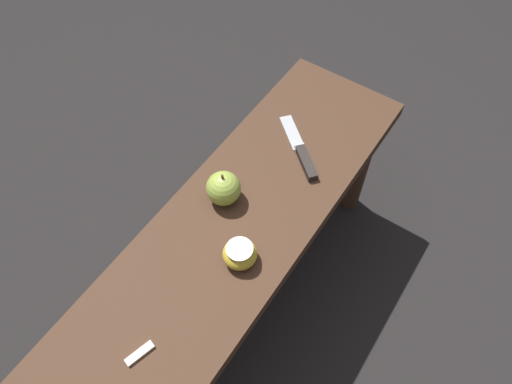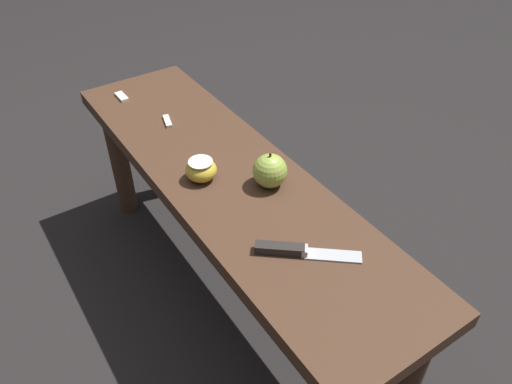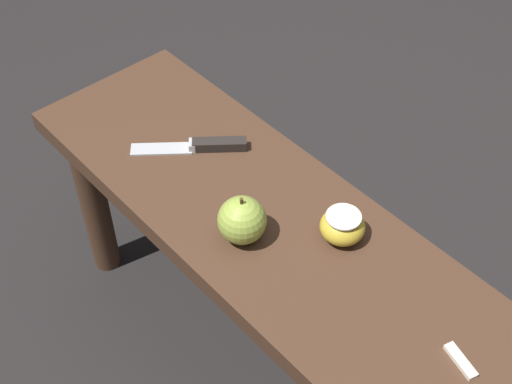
{
  "view_description": "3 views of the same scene",
  "coord_description": "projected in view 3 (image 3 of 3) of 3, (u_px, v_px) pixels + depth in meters",
  "views": [
    {
      "loc": [
        0.41,
        0.37,
        1.46
      ],
      "look_at": [
        -0.13,
        0.0,
        0.5
      ],
      "focal_mm": 35.0,
      "sensor_mm": 36.0,
      "label": 1
    },
    {
      "loc": [
        -0.85,
        0.49,
        1.22
      ],
      "look_at": [
        -0.13,
        0.0,
        0.5
      ],
      "focal_mm": 35.0,
      "sensor_mm": 36.0,
      "label": 2
    },
    {
      "loc": [
        0.5,
        -0.56,
        1.39
      ],
      "look_at": [
        -0.13,
        0.0,
        0.5
      ],
      "focal_mm": 50.0,
      "sensor_mm": 36.0,
      "label": 3
    }
  ],
  "objects": [
    {
      "name": "wooden_bench",
      "position": [
        304.0,
        281.0,
        1.24
      ],
      "size": [
        1.23,
        0.33,
        0.47
      ],
      "color": "#472D1E",
      "rests_on": "ground_plane"
    },
    {
      "name": "knife",
      "position": [
        205.0,
        146.0,
        1.34
      ],
      "size": [
        0.16,
        0.19,
        0.02
      ],
      "rotation": [
        0.0,
        0.0,
        -2.26
      ],
      "color": "#B7BABF",
      "rests_on": "wooden_bench"
    },
    {
      "name": "apple_whole",
      "position": [
        242.0,
        220.0,
        1.17
      ],
      "size": [
        0.08,
        0.08,
        0.09
      ],
      "color": "#9EB747",
      "rests_on": "wooden_bench"
    },
    {
      "name": "apple_cut",
      "position": [
        342.0,
        226.0,
        1.18
      ],
      "size": [
        0.08,
        0.08,
        0.05
      ],
      "color": "gold",
      "rests_on": "wooden_bench"
    },
    {
      "name": "apple_slice_center",
      "position": [
        461.0,
        361.0,
        1.03
      ],
      "size": [
        0.06,
        0.03,
        0.01
      ],
      "color": "white",
      "rests_on": "wooden_bench"
    }
  ]
}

